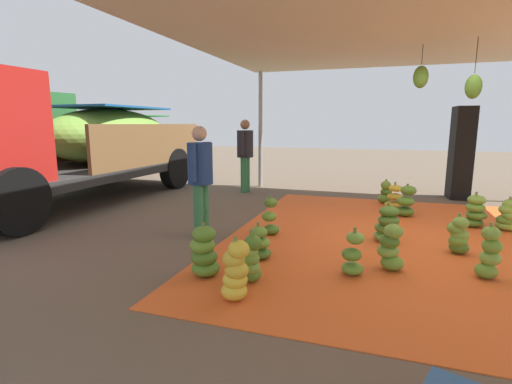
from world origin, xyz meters
The scene contains 23 objects.
ground_plane centered at (0.00, 3.00, 0.00)m, with size 40.00×40.00×0.00m, color brown.
tarp_orange centered at (0.00, 0.00, 0.01)m, with size 5.77×4.72×0.01m, color #E05B23.
tent_canopy centered at (0.01, -0.10, 2.85)m, with size 8.00×7.00×2.94m.
banana_bunch_0 centered at (1.08, -1.09, 0.25)m, with size 0.42×0.44×0.56m.
banana_bunch_1 centered at (-2.41, 1.54, 0.27)m, with size 0.34×0.33×0.60m.
banana_bunch_2 centered at (-1.19, 0.19, 0.25)m, with size 0.36×0.38×0.56m.
banana_bunch_3 centered at (-1.11, -0.79, 0.27)m, with size 0.31×0.33×0.60m.
banana_bunch_4 centered at (-0.14, 0.21, 0.24)m, with size 0.45×0.45×0.55m.
banana_bunch_5 centered at (-2.01, 1.54, 0.25)m, with size 0.29×0.29×0.54m.
banana_bunch_6 centered at (1.49, -0.10, 0.26)m, with size 0.38×0.41×0.58m.
banana_bunch_7 centered at (-0.35, -0.63, 0.23)m, with size 0.31×0.34×0.51m.
banana_bunch_8 centered at (2.58, 0.23, 0.22)m, with size 0.35×0.34×0.49m.
banana_bunch_9 centered at (2.14, 0.06, 0.21)m, with size 0.39×0.39×0.50m.
banana_bunch_10 centered at (-1.48, 0.57, 0.23)m, with size 0.32×0.30×0.53m.
banana_bunch_11 centered at (-0.31, 1.82, 0.26)m, with size 0.30×0.28×0.59m.
banana_bunch_12 centered at (-1.33, 1.65, 0.20)m, with size 0.35×0.35×0.46m.
banana_bunch_13 centered at (-2.01, 2.05, 0.27)m, with size 0.42×0.42×0.59m.
banana_bunch_14 centered at (1.01, -1.52, 0.24)m, with size 0.40×0.40×0.52m.
cargo_truck_main centered at (0.54, 6.40, 1.25)m, with size 6.46×2.57×2.40m.
cargo_truck_far centered at (4.27, 9.05, 1.22)m, with size 6.76×3.57×2.40m.
worker_0 centered at (2.94, 3.40, 0.99)m, with size 0.62×0.38×1.70m.
worker_1 centered at (-0.69, 2.74, 0.92)m, with size 0.58×0.35×1.58m.
speaker_stack centered at (3.66, -1.27, 0.98)m, with size 0.60×0.45×1.97m.
Camera 1 is at (-5.44, 0.33, 1.60)m, focal length 26.52 mm.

